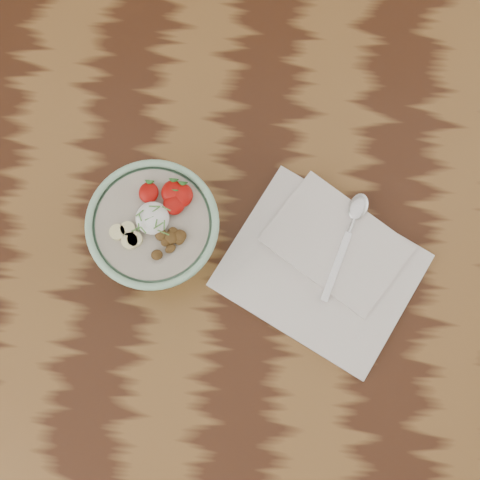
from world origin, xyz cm
name	(u,v)px	position (x,y,z in cm)	size (l,w,h in cm)	color
table	(251,263)	(0.00, 0.00, 65.70)	(160.00, 90.00, 75.00)	#371B0D
breakfast_bowl	(156,229)	(-13.53, 0.93, 81.10)	(17.95, 17.95, 11.80)	#92C4A0
napkin	(324,265)	(10.60, -1.05, 75.67)	(32.74, 30.51, 1.60)	silver
spoon	(353,222)	(14.24, 5.41, 76.97)	(6.67, 16.77, 0.89)	silver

